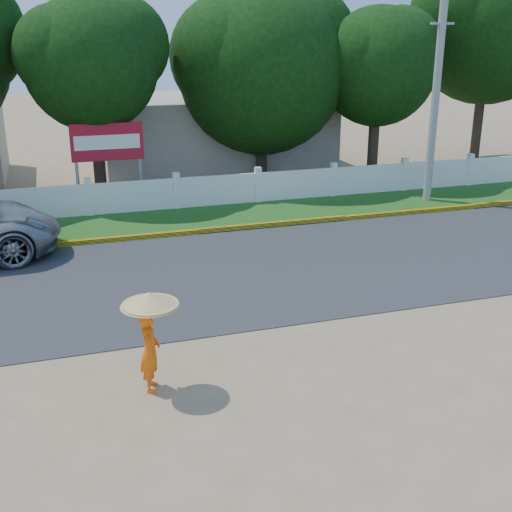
{
  "coord_description": "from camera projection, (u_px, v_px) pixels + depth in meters",
  "views": [
    {
      "loc": [
        -4.01,
        -10.58,
        5.93
      ],
      "look_at": [
        0.0,
        2.0,
        1.3
      ],
      "focal_mm": 45.0,
      "sensor_mm": 36.0,
      "label": 1
    }
  ],
  "objects": [
    {
      "name": "ground",
      "position": [
        287.0,
        350.0,
        12.63
      ],
      "size": [
        120.0,
        120.0,
        0.0
      ],
      "primitive_type": "plane",
      "color": "#9E8460",
      "rests_on": "ground"
    },
    {
      "name": "road",
      "position": [
        227.0,
        272.0,
        16.67
      ],
      "size": [
        60.0,
        7.0,
        0.02
      ],
      "primitive_type": "cube",
      "color": "#38383A",
      "rests_on": "ground"
    },
    {
      "name": "grass_verge",
      "position": [
        186.0,
        219.0,
        21.39
      ],
      "size": [
        60.0,
        3.5,
        0.03
      ],
      "primitive_type": "cube",
      "color": "#2D601E",
      "rests_on": "ground"
    },
    {
      "name": "curb",
      "position": [
        197.0,
        232.0,
        19.84
      ],
      "size": [
        40.0,
        0.18,
        0.16
      ],
      "primitive_type": "cube",
      "color": "yellow",
      "rests_on": "ground"
    },
    {
      "name": "fence",
      "position": [
        177.0,
        194.0,
        22.52
      ],
      "size": [
        40.0,
        0.1,
        1.1
      ],
      "primitive_type": "cube",
      "color": "silver",
      "rests_on": "ground"
    },
    {
      "name": "building_near",
      "position": [
        212.0,
        132.0,
        29.14
      ],
      "size": [
        10.0,
        6.0,
        3.2
      ],
      "primitive_type": "cube",
      "color": "#B7AD99",
      "rests_on": "ground"
    },
    {
      "name": "utility_pole",
      "position": [
        435.0,
        104.0,
        22.67
      ],
      "size": [
        0.28,
        0.28,
        6.99
      ],
      "primitive_type": "cylinder",
      "color": "gray",
      "rests_on": "ground"
    },
    {
      "name": "monk_with_parasol",
      "position": [
        150.0,
        327.0,
        10.89
      ],
      "size": [
        1.0,
        1.0,
        1.82
      ],
      "color": "#FF610D",
      "rests_on": "ground"
    },
    {
      "name": "billboard",
      "position": [
        107.0,
        147.0,
        22.35
      ],
      "size": [
        2.5,
        0.13,
        2.95
      ],
      "color": "gray",
      "rests_on": "ground"
    },
    {
      "name": "tree_row",
      "position": [
        260.0,
        54.0,
        25.08
      ],
      "size": [
        39.41,
        8.58,
        9.66
      ],
      "color": "#473828",
      "rests_on": "ground"
    }
  ]
}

